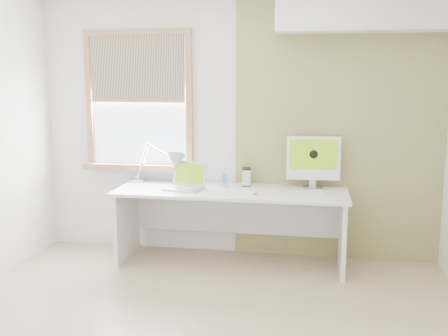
% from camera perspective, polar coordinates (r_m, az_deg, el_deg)
% --- Properties ---
extents(room, '(4.04, 3.54, 2.64)m').
position_cam_1_polar(room, '(3.52, -2.93, 1.90)').
color(room, tan).
rests_on(room, ground).
extents(accent_wall, '(2.00, 0.02, 2.60)m').
position_cam_1_polar(accent_wall, '(5.17, 12.37, 4.26)').
color(accent_wall, olive).
rests_on(accent_wall, room).
extents(soffit, '(1.60, 0.40, 0.42)m').
position_cam_1_polar(soffit, '(5.02, 15.31, 16.57)').
color(soffit, white).
rests_on(soffit, room).
extents(window, '(1.20, 0.14, 1.42)m').
position_cam_1_polar(window, '(5.42, -9.34, 7.21)').
color(window, '#9B6E47').
rests_on(window, room).
extents(desk, '(2.20, 0.70, 0.73)m').
position_cam_1_polar(desk, '(5.06, 0.86, -4.44)').
color(desk, silver).
rests_on(desk, room).
extents(desk_lamp, '(0.68, 0.43, 0.41)m').
position_cam_1_polar(desk_lamp, '(5.15, -6.14, 0.43)').
color(desk_lamp, silver).
rests_on(desk_lamp, desk).
extents(laptop, '(0.43, 0.38, 0.25)m').
position_cam_1_polar(laptop, '(5.03, -4.16, -1.55)').
color(laptop, silver).
rests_on(laptop, desk).
extents(phone_dock, '(0.09, 0.09, 0.14)m').
position_cam_1_polar(phone_dock, '(5.08, 0.02, -1.66)').
color(phone_dock, silver).
rests_on(phone_dock, desk).
extents(external_drive, '(0.10, 0.15, 0.18)m').
position_cam_1_polar(external_drive, '(5.15, 2.46, -0.97)').
color(external_drive, silver).
rests_on(external_drive, desk).
extents(imac, '(0.52, 0.18, 0.50)m').
position_cam_1_polar(imac, '(5.07, 9.74, 0.95)').
color(imac, silver).
rests_on(imac, desk).
extents(keyboard, '(0.43, 0.17, 0.02)m').
position_cam_1_polar(keyboard, '(4.76, 8.56, -2.94)').
color(keyboard, white).
rests_on(keyboard, desk).
extents(mouse, '(0.08, 0.11, 0.03)m').
position_cam_1_polar(mouse, '(4.78, 3.26, -2.73)').
color(mouse, white).
rests_on(mouse, desk).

